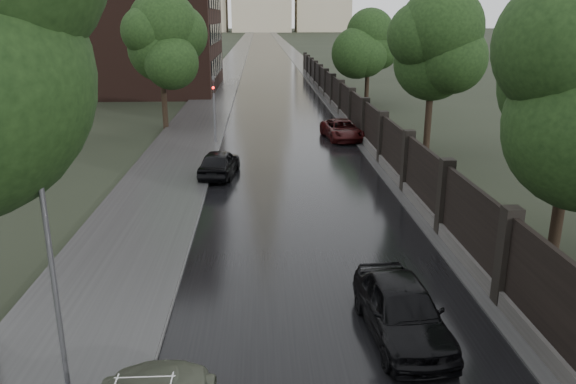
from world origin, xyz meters
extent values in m
cube|color=black|center=(0.00, 190.00, 0.01)|extent=(8.00, 420.00, 0.02)
cube|color=#2D2D2D|center=(-6.00, 190.00, 0.08)|extent=(4.00, 420.00, 0.16)
cube|color=#2D2D2D|center=(5.50, 190.00, 0.04)|extent=(3.00, 420.00, 0.08)
cube|color=#383533|center=(4.60, 32.00, 0.25)|extent=(0.40, 75.00, 0.50)
cube|color=black|center=(4.60, 32.00, 1.50)|extent=(0.15, 75.00, 2.00)
cube|color=black|center=(4.60, 70.00, 1.35)|extent=(0.45, 0.45, 2.70)
cylinder|color=black|center=(-8.00, 30.00, 2.93)|extent=(0.36, 0.36, 5.85)
sphere|color=black|center=(-8.00, 30.00, 5.27)|extent=(4.25, 4.25, 4.25)
cylinder|color=black|center=(7.50, 8.00, 2.76)|extent=(0.36, 0.36, 5.53)
sphere|color=black|center=(7.50, 8.00, 4.97)|extent=(4.08, 4.08, 4.08)
cylinder|color=black|center=(7.50, 22.00, 2.76)|extent=(0.36, 0.36, 5.53)
sphere|color=black|center=(7.50, 22.00, 4.97)|extent=(4.08, 4.08, 4.08)
cylinder|color=black|center=(7.50, 40.00, 2.76)|extent=(0.36, 0.36, 5.53)
sphere|color=black|center=(7.50, 40.00, 4.97)|extent=(4.08, 4.08, 4.08)
cylinder|color=#59595E|center=(-5.40, 1.50, 2.50)|extent=(0.10, 0.10, 5.00)
cube|color=#59595E|center=(-5.40, 1.50, 5.05)|extent=(0.25, 0.12, 0.12)
cylinder|color=#59595E|center=(-4.30, 25.00, 1.50)|extent=(0.12, 0.12, 3.00)
imported|color=#59595E|center=(-4.30, 25.00, 3.50)|extent=(0.16, 0.20, 1.00)
sphere|color=#FF0C0C|center=(-4.30, 24.85, 3.35)|extent=(0.14, 0.14, 0.14)
imported|color=black|center=(-3.60, 17.94, 0.65)|extent=(2.01, 3.97, 1.29)
imported|color=black|center=(1.60, 3.66, 0.70)|extent=(1.92, 4.19, 1.39)
imported|color=black|center=(3.40, 26.03, 0.60)|extent=(2.51, 4.53, 1.20)
camera|label=1|loc=(-1.65, -7.86, 7.20)|focal=35.00mm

